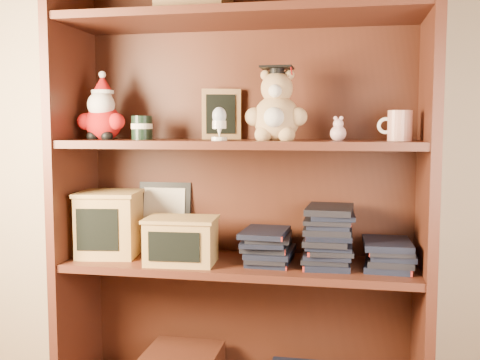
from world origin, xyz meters
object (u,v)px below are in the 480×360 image
object	(u,v)px
bookcase	(242,191)
grad_teddy_bear	(276,112)
treats_box	(110,223)
teacher_mug	(399,126)

from	to	relation	value
bookcase	grad_teddy_bear	size ratio (longest dim) A/B	6.64
grad_teddy_bear	treats_box	world-z (taller)	grad_teddy_bear
grad_teddy_bear	teacher_mug	xyz separation A→B (m)	(0.38, 0.01, -0.04)
treats_box	bookcase	bearing A→B (deg)	6.46
bookcase	grad_teddy_bear	xyz separation A→B (m)	(0.12, -0.06, 0.26)
teacher_mug	grad_teddy_bear	bearing A→B (deg)	-178.90
teacher_mug	treats_box	world-z (taller)	teacher_mug
treats_box	grad_teddy_bear	bearing A→B (deg)	-0.63
bookcase	teacher_mug	bearing A→B (deg)	-5.77
grad_teddy_bear	treats_box	bearing A→B (deg)	179.37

